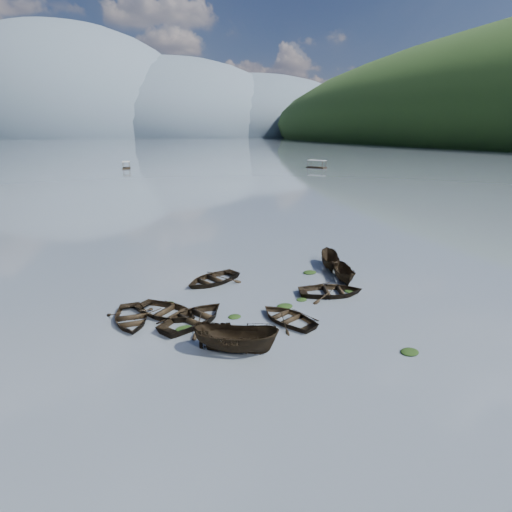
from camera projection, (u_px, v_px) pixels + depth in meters
name	position (u px, v px, depth m)	size (l,w,h in m)	color
ground_plane	(331.00, 350.00, 22.38)	(2400.00, 2400.00, 0.00)	#545E69
haze_mtn_b	(75.00, 137.00, 806.57)	(520.00, 520.00, 340.00)	#475666
haze_mtn_c	(174.00, 136.00, 873.39)	(520.00, 520.00, 260.00)	#475666
haze_mtn_d	(251.00, 136.00, 933.52)	(520.00, 520.00, 220.00)	#475666
rowboat_0	(131.00, 321.00, 25.73)	(3.14, 4.40, 0.91)	black
rowboat_1	(194.00, 322.00, 25.61)	(3.57, 5.00, 1.04)	black
rowboat_2	(236.00, 352.00, 22.21)	(1.82, 4.85, 1.87)	black
rowboat_3	(288.00, 321.00, 25.84)	(3.04, 4.25, 0.88)	black
rowboat_4	(331.00, 295.00, 29.92)	(3.45, 4.83, 1.00)	black
rowboat_5	(344.00, 281.00, 32.76)	(1.41, 3.76, 1.45)	black
rowboat_6	(167.00, 315.00, 26.57)	(3.40, 4.76, 0.98)	black
rowboat_7	(213.00, 282.00, 32.33)	(3.44, 4.82, 1.00)	black
rowboat_8	(329.00, 267.00, 35.91)	(1.52, 4.04, 1.56)	black
weed_clump_0	(185.00, 330.00, 24.61)	(1.14, 0.93, 0.25)	black
weed_clump_1	(285.00, 307.00, 27.83)	(1.14, 0.91, 0.25)	black
weed_clump_2	(410.00, 353.00, 22.09)	(1.06, 0.84, 0.23)	black
weed_clump_3	(302.00, 300.00, 28.96)	(0.80, 0.67, 0.18)	black
weed_clump_4	(350.00, 291.00, 30.54)	(0.99, 0.78, 0.20)	black
weed_clump_5	(168.00, 304.00, 28.26)	(0.97, 0.78, 0.20)	black
weed_clump_6	(235.00, 317.00, 26.32)	(0.87, 0.73, 0.18)	black
weed_clump_7	(310.00, 273.00, 34.45)	(1.17, 0.93, 0.25)	black
pontoon_centre	(127.00, 169.00, 129.76)	(2.38, 5.71, 2.19)	black
pontoon_right	(317.00, 168.00, 132.01)	(2.63, 6.32, 2.42)	black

